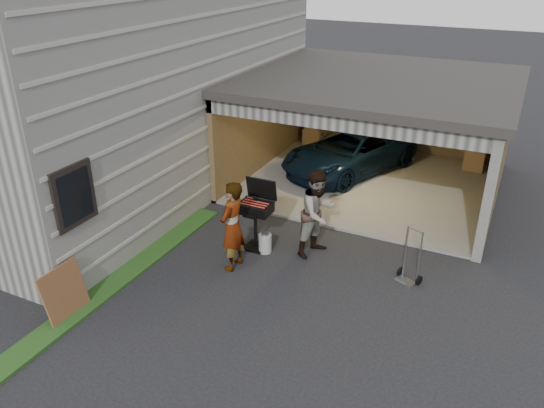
{
  "coord_description": "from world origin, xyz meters",
  "views": [
    {
      "loc": [
        4.18,
        -6.72,
        5.84
      ],
      "look_at": [
        -0.04,
        1.97,
        1.15
      ],
      "focal_mm": 35.0,
      "sensor_mm": 36.0,
      "label": 1
    }
  ],
  "objects_px": {
    "man": "(318,213)",
    "hand_truck": "(409,271)",
    "minivan": "(350,154)",
    "woman": "(232,226)",
    "plywood_panel": "(64,293)",
    "bbq_grill": "(256,210)",
    "propane_tank": "(265,243)"
  },
  "relations": [
    {
      "from": "bbq_grill",
      "to": "hand_truck",
      "type": "relative_size",
      "value": 1.33
    },
    {
      "from": "propane_tank",
      "to": "hand_truck",
      "type": "xyz_separation_m",
      "value": [
        2.98,
        0.22,
        0.01
      ]
    },
    {
      "from": "minivan",
      "to": "woman",
      "type": "height_order",
      "value": "woman"
    },
    {
      "from": "minivan",
      "to": "man",
      "type": "height_order",
      "value": "man"
    },
    {
      "from": "woman",
      "to": "minivan",
      "type": "bearing_deg",
      "value": 175.64
    },
    {
      "from": "propane_tank",
      "to": "man",
      "type": "bearing_deg",
      "value": 24.88
    },
    {
      "from": "minivan",
      "to": "woman",
      "type": "relative_size",
      "value": 2.28
    },
    {
      "from": "minivan",
      "to": "bbq_grill",
      "type": "distance_m",
      "value": 4.89
    },
    {
      "from": "minivan",
      "to": "plywood_panel",
      "type": "height_order",
      "value": "minivan"
    },
    {
      "from": "man",
      "to": "hand_truck",
      "type": "bearing_deg",
      "value": -75.35
    },
    {
      "from": "bbq_grill",
      "to": "plywood_panel",
      "type": "relative_size",
      "value": 1.57
    },
    {
      "from": "man",
      "to": "propane_tank",
      "type": "height_order",
      "value": "man"
    },
    {
      "from": "bbq_grill",
      "to": "propane_tank",
      "type": "bearing_deg",
      "value": -20.59
    },
    {
      "from": "bbq_grill",
      "to": "hand_truck",
      "type": "distance_m",
      "value": 3.31
    },
    {
      "from": "woman",
      "to": "hand_truck",
      "type": "bearing_deg",
      "value": 107.91
    },
    {
      "from": "woman",
      "to": "plywood_panel",
      "type": "distance_m",
      "value": 3.25
    },
    {
      "from": "bbq_grill",
      "to": "hand_truck",
      "type": "bearing_deg",
      "value": 2.25
    },
    {
      "from": "man",
      "to": "bbq_grill",
      "type": "height_order",
      "value": "man"
    },
    {
      "from": "woman",
      "to": "man",
      "type": "bearing_deg",
      "value": 134.72
    },
    {
      "from": "minivan",
      "to": "man",
      "type": "relative_size",
      "value": 2.27
    },
    {
      "from": "bbq_grill",
      "to": "hand_truck",
      "type": "height_order",
      "value": "bbq_grill"
    },
    {
      "from": "minivan",
      "to": "hand_truck",
      "type": "height_order",
      "value": "minivan"
    },
    {
      "from": "minivan",
      "to": "bbq_grill",
      "type": "bearing_deg",
      "value": -72.76
    },
    {
      "from": "man",
      "to": "propane_tank",
      "type": "distance_m",
      "value": 1.31
    },
    {
      "from": "minivan",
      "to": "woman",
      "type": "xyz_separation_m",
      "value": [
        -0.51,
        -5.76,
        0.34
      ]
    },
    {
      "from": "minivan",
      "to": "hand_truck",
      "type": "bearing_deg",
      "value": -36.98
    },
    {
      "from": "propane_tank",
      "to": "plywood_panel",
      "type": "relative_size",
      "value": 0.43
    },
    {
      "from": "plywood_panel",
      "to": "man",
      "type": "bearing_deg",
      "value": 51.16
    },
    {
      "from": "woman",
      "to": "man",
      "type": "distance_m",
      "value": 1.81
    },
    {
      "from": "bbq_grill",
      "to": "plywood_panel",
      "type": "bearing_deg",
      "value": -118.18
    },
    {
      "from": "hand_truck",
      "to": "bbq_grill",
      "type": "bearing_deg",
      "value": -156.17
    },
    {
      "from": "bbq_grill",
      "to": "plywood_panel",
      "type": "distance_m",
      "value": 4.04
    }
  ]
}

